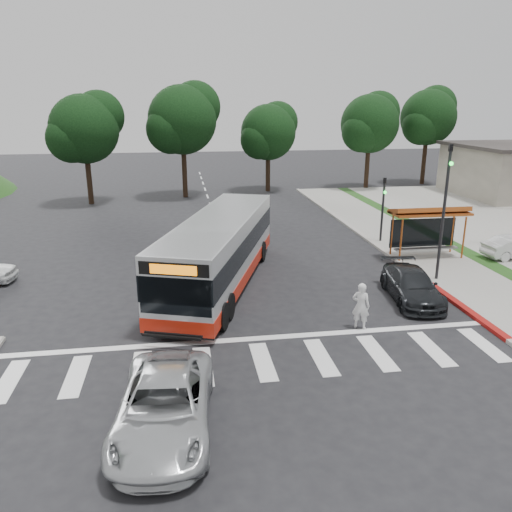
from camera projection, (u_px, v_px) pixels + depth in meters
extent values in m
plane|color=black|center=(244.00, 304.00, 21.35)|extent=(140.00, 140.00, 0.00)
cube|color=gray|center=(405.00, 243.00, 30.49)|extent=(4.00, 40.00, 0.12)
cube|color=#9E9991|center=(374.00, 244.00, 30.19)|extent=(0.30, 40.00, 0.15)
cube|color=maroon|center=(464.00, 308.00, 20.75)|extent=(0.32, 6.00, 0.15)
cube|color=silver|center=(263.00, 361.00, 16.63)|extent=(18.00, 2.60, 0.01)
cylinder|color=#A24A1B|center=(401.00, 240.00, 26.44)|extent=(0.10, 0.10, 2.30)
cylinder|color=#A24A1B|center=(464.00, 238.00, 26.96)|extent=(0.10, 0.10, 2.30)
cylinder|color=#A24A1B|center=(392.00, 235.00, 27.57)|extent=(0.10, 0.10, 2.30)
cylinder|color=#A24A1B|center=(452.00, 232.00, 28.10)|extent=(0.10, 0.10, 2.30)
cube|color=#A24A1B|center=(430.00, 213.00, 26.89)|extent=(4.20, 1.60, 0.12)
cube|color=#A24A1B|center=(430.00, 210.00, 26.89)|extent=(4.20, 1.32, 0.51)
cube|color=black|center=(422.00, 233.00, 27.82)|extent=(3.80, 0.06, 1.60)
cube|color=gray|center=(426.00, 248.00, 27.48)|extent=(3.60, 0.40, 0.08)
cylinder|color=black|center=(443.00, 215.00, 23.21)|extent=(0.14, 0.14, 6.50)
imported|color=black|center=(450.00, 155.00, 22.40)|extent=(0.16, 0.20, 1.00)
sphere|color=#19E533|center=(451.00, 164.00, 22.33)|extent=(0.18, 0.18, 0.18)
cylinder|color=black|center=(382.00, 211.00, 30.19)|extent=(0.14, 0.14, 4.00)
imported|color=black|center=(384.00, 186.00, 29.74)|extent=(0.16, 0.20, 1.00)
sphere|color=#19E533|center=(385.00, 192.00, 29.68)|extent=(0.18, 0.18, 0.18)
cylinder|color=black|center=(367.00, 165.00, 49.45)|extent=(0.44, 0.44, 4.40)
sphere|color=black|center=(370.00, 124.00, 48.27)|extent=(5.60, 5.60, 5.60)
sphere|color=black|center=(378.00, 113.00, 48.93)|extent=(4.20, 4.20, 4.20)
sphere|color=black|center=(362.00, 132.00, 47.67)|extent=(3.92, 3.92, 3.92)
cylinder|color=black|center=(424.00, 161.00, 52.32)|extent=(0.44, 0.44, 4.84)
sphere|color=black|center=(428.00, 117.00, 51.02)|extent=(5.60, 5.60, 5.60)
sphere|color=black|center=(436.00, 106.00, 51.65)|extent=(4.20, 4.20, 4.20)
sphere|color=black|center=(422.00, 125.00, 50.44)|extent=(3.92, 3.92, 3.92)
cylinder|color=black|center=(184.00, 170.00, 44.91)|extent=(0.44, 0.44, 4.84)
sphere|color=black|center=(182.00, 120.00, 43.61)|extent=(6.00, 6.00, 6.00)
sphere|color=black|center=(195.00, 107.00, 44.31)|extent=(4.50, 4.50, 4.50)
sphere|color=black|center=(171.00, 129.00, 42.98)|extent=(4.20, 4.20, 4.20)
cylinder|color=black|center=(268.00, 171.00, 48.09)|extent=(0.44, 0.44, 3.96)
sphere|color=black|center=(268.00, 132.00, 47.03)|extent=(5.20, 5.20, 5.20)
sphere|color=black|center=(278.00, 122.00, 47.65)|extent=(3.90, 3.90, 3.90)
sphere|color=black|center=(260.00, 140.00, 46.47)|extent=(3.64, 3.64, 3.64)
cylinder|color=black|center=(89.00, 178.00, 41.92)|extent=(0.44, 0.44, 4.40)
sphere|color=black|center=(84.00, 129.00, 40.74)|extent=(5.60, 5.60, 5.60)
sphere|color=black|center=(99.00, 116.00, 41.40)|extent=(4.20, 4.20, 4.20)
sphere|color=black|center=(71.00, 138.00, 40.15)|extent=(3.92, 3.92, 3.92)
imported|color=silver|center=(361.00, 306.00, 18.83)|extent=(0.80, 0.73, 1.83)
imported|color=black|center=(412.00, 285.00, 21.66)|extent=(2.46, 4.81, 1.34)
imported|color=#B6B9BB|center=(164.00, 406.00, 12.94)|extent=(2.87, 5.43, 1.45)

